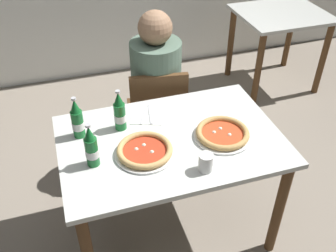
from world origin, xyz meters
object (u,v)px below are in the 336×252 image
object	(u,v)px
chair_behind_table	(157,113)
pizza_marinara_far	(145,151)
dining_table_main	(171,154)
beer_bottle_right	(77,120)
diner_seated	(157,97)
paper_cup	(206,163)
beer_bottle_center	(91,148)
dining_table_background	(279,29)
beer_bottle_left	(120,113)
pizza_margherita_near	(222,134)
napkin_with_cutlery	(147,115)

from	to	relation	value
chair_behind_table	pizza_marinara_far	xyz separation A→B (m)	(-0.26, -0.69, 0.29)
dining_table_main	beer_bottle_right	xyz separation A→B (m)	(-0.47, 0.18, 0.22)
dining_table_main	diner_seated	xyz separation A→B (m)	(0.11, 0.66, -0.05)
dining_table_main	paper_cup	distance (m)	0.33
dining_table_main	beer_bottle_center	world-z (taller)	beer_bottle_center
dining_table_background	beer_bottle_left	bearing A→B (deg)	-144.83
chair_behind_table	beer_bottle_right	bearing A→B (deg)	46.17
diner_seated	dining_table_background	xyz separation A→B (m)	(1.43, 0.76, 0.01)
diner_seated	beer_bottle_right	xyz separation A→B (m)	(-0.57, -0.48, 0.27)
dining_table_background	beer_bottle_right	bearing A→B (deg)	-148.06
pizza_margherita_near	chair_behind_table	bearing A→B (deg)	104.42
dining_table_main	napkin_with_cutlery	bearing A→B (deg)	105.54
pizza_marinara_far	beer_bottle_right	bearing A→B (deg)	139.96
chair_behind_table	napkin_with_cutlery	size ratio (longest dim) A/B	3.71
beer_bottle_left	napkin_with_cutlery	distance (m)	0.21
pizza_marinara_far	beer_bottle_left	world-z (taller)	beer_bottle_left
beer_bottle_left	napkin_with_cutlery	size ratio (longest dim) A/B	1.08
dining_table_main	napkin_with_cutlery	world-z (taller)	napkin_with_cutlery
diner_seated	pizza_marinara_far	size ratio (longest dim) A/B	3.85
chair_behind_table	napkin_with_cutlery	world-z (taller)	chair_behind_table
pizza_marinara_far	paper_cup	size ratio (longest dim) A/B	3.30
pizza_margherita_near	beer_bottle_right	bearing A→B (deg)	161.70
chair_behind_table	pizza_margherita_near	xyz separation A→B (m)	(0.17, -0.68, 0.29)
chair_behind_table	beer_bottle_center	bearing A→B (deg)	60.85
dining_table_main	pizza_margherita_near	size ratio (longest dim) A/B	3.81
pizza_margherita_near	pizza_marinara_far	bearing A→B (deg)	-178.91
beer_bottle_right	diner_seated	bearing A→B (deg)	40.15
diner_seated	pizza_margherita_near	size ratio (longest dim) A/B	3.84
beer_bottle_left	pizza_marinara_far	bearing A→B (deg)	-73.95
beer_bottle_right	pizza_marinara_far	bearing A→B (deg)	-40.04
pizza_margherita_near	beer_bottle_left	size ratio (longest dim) A/B	1.27
diner_seated	paper_cup	size ratio (longest dim) A/B	12.73
napkin_with_cutlery	dining_table_main	bearing A→B (deg)	-74.46
chair_behind_table	napkin_with_cutlery	distance (m)	0.49
dining_table_background	dining_table_main	bearing A→B (deg)	-137.16
dining_table_main	pizza_margherita_near	xyz separation A→B (m)	(0.27, -0.07, 0.14)
chair_behind_table	paper_cup	world-z (taller)	chair_behind_table
dining_table_main	dining_table_background	distance (m)	2.09
beer_bottle_center	beer_bottle_right	size ratio (longest dim) A/B	1.00
dining_table_main	diner_seated	world-z (taller)	diner_seated
dining_table_main	chair_behind_table	bearing A→B (deg)	80.87
pizza_margherita_near	paper_cup	world-z (taller)	paper_cup
pizza_margherita_near	pizza_marinara_far	distance (m)	0.44
beer_bottle_left	chair_behind_table	bearing A→B (deg)	52.45
pizza_marinara_far	paper_cup	world-z (taller)	paper_cup
chair_behind_table	beer_bottle_left	size ratio (longest dim) A/B	3.44
diner_seated	pizza_marinara_far	xyz separation A→B (m)	(-0.27, -0.74, 0.19)
pizza_marinara_far	napkin_with_cutlery	size ratio (longest dim) A/B	1.37
beer_bottle_right	napkin_with_cutlery	size ratio (longest dim) A/B	1.08
chair_behind_table	napkin_with_cutlery	xyz separation A→B (m)	(-0.17, -0.37, 0.27)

